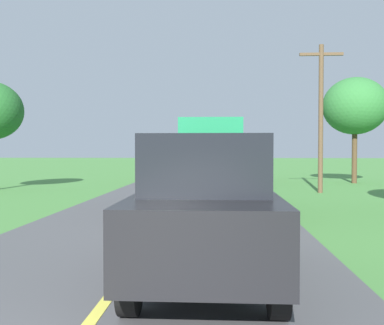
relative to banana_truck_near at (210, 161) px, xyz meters
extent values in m
cube|color=#2D2D30|center=(0.00, -0.88, -0.79)|extent=(0.90, 5.51, 0.24)
cube|color=brown|center=(0.00, -0.88, -0.59)|extent=(2.30, 5.80, 0.20)
cube|color=#197A4C|center=(0.00, 1.07, 0.46)|extent=(2.10, 1.90, 1.90)
cube|color=black|center=(0.00, 2.03, 0.79)|extent=(1.79, 0.02, 0.76)
cube|color=brown|center=(-1.11, -1.85, 0.06)|extent=(0.08, 3.85, 1.10)
cube|color=brown|center=(1.11, -1.85, 0.06)|extent=(0.08, 3.85, 1.10)
cube|color=brown|center=(0.00, -3.74, 0.06)|extent=(2.30, 0.08, 1.10)
cube|color=brown|center=(0.00, 0.03, 0.06)|extent=(2.30, 0.08, 1.10)
cylinder|color=black|center=(-1.05, 0.92, -0.89)|extent=(0.28, 1.00, 1.00)
cylinder|color=black|center=(1.05, 0.92, -0.89)|extent=(0.28, 1.00, 1.00)
cylinder|color=black|center=(-1.05, -2.47, -0.89)|extent=(0.28, 1.00, 1.00)
cylinder|color=black|center=(1.05, -2.47, -0.89)|extent=(0.28, 1.00, 1.00)
ellipsoid|color=gold|center=(-0.78, -0.23, -0.34)|extent=(0.54, 0.60, 0.40)
ellipsoid|color=#B1C22B|center=(0.66, -2.12, -0.29)|extent=(0.53, 0.53, 0.44)
ellipsoid|color=#BFCC29|center=(0.55, -2.57, 0.00)|extent=(0.48, 0.57, 0.51)
ellipsoid|color=#B0C31B|center=(-0.04, -0.93, -0.34)|extent=(0.49, 0.54, 0.52)
ellipsoid|color=#B1C52B|center=(-0.31, -0.63, 0.37)|extent=(0.44, 0.41, 0.48)
ellipsoid|color=#B1C12C|center=(0.25, -1.70, 0.01)|extent=(0.59, 0.72, 0.49)
ellipsoid|color=#AFC71F|center=(0.08, -1.03, 0.29)|extent=(0.60, 0.69, 0.45)
ellipsoid|color=#ACD420|center=(-0.37, -0.45, -0.27)|extent=(0.57, 0.70, 0.41)
ellipsoid|color=gold|center=(-0.10, -1.34, 0.01)|extent=(0.59, 0.55, 0.48)
ellipsoid|color=#AEC329|center=(-0.10, -0.66, 0.30)|extent=(0.46, 0.51, 0.47)
ellipsoid|color=#B0BD28|center=(-0.13, -2.74, -0.27)|extent=(0.41, 0.40, 0.49)
cube|color=#2D2D30|center=(-0.29, 10.21, -0.79)|extent=(0.90, 5.51, 0.24)
cube|color=brown|center=(-0.29, 10.21, -0.59)|extent=(2.30, 5.80, 0.20)
cube|color=red|center=(-0.29, 12.16, 0.46)|extent=(2.10, 1.90, 1.90)
cube|color=black|center=(-0.29, 13.11, 0.79)|extent=(1.78, 0.02, 0.76)
cube|color=#2D517F|center=(-1.40, 9.23, 0.06)|extent=(0.08, 3.85, 1.10)
cube|color=#2D517F|center=(0.82, 9.23, 0.06)|extent=(0.08, 3.85, 1.10)
cube|color=#2D517F|center=(-0.29, 7.35, 0.06)|extent=(2.30, 0.08, 1.10)
cube|color=#2D517F|center=(-0.29, 11.12, 0.06)|extent=(2.30, 0.08, 1.10)
cylinder|color=black|center=(-1.34, 12.01, -0.89)|extent=(0.28, 1.00, 1.00)
cylinder|color=black|center=(0.76, 12.01, -0.89)|extent=(0.28, 1.00, 1.00)
cylinder|color=black|center=(-1.34, 8.61, -0.89)|extent=(0.28, 1.00, 1.00)
cylinder|color=black|center=(0.76, 8.61, -0.89)|extent=(0.28, 1.00, 1.00)
ellipsoid|color=#AFC532|center=(0.49, 8.36, -0.30)|extent=(0.46, 0.42, 0.41)
ellipsoid|color=#ACD11F|center=(-0.98, 8.18, 0.02)|extent=(0.46, 0.54, 0.41)
ellipsoid|color=gold|center=(0.51, 8.94, 0.04)|extent=(0.41, 0.49, 0.49)
ellipsoid|color=#ACC328|center=(-0.92, 8.92, -0.02)|extent=(0.56, 0.65, 0.43)
ellipsoid|color=#BBD130|center=(-0.48, 10.19, 0.01)|extent=(0.55, 0.55, 0.46)
ellipsoid|color=gold|center=(-1.02, 8.95, 0.29)|extent=(0.57, 0.55, 0.52)
ellipsoid|color=gold|center=(-0.81, 9.76, 0.02)|extent=(0.58, 0.52, 0.52)
ellipsoid|color=#BCD127|center=(-0.22, 8.16, 0.31)|extent=(0.41, 0.39, 0.45)
ellipsoid|color=#B4CD2F|center=(-0.32, 9.01, 0.04)|extent=(0.55, 0.50, 0.49)
ellipsoid|color=#ACD324|center=(0.51, 8.88, 0.34)|extent=(0.46, 0.43, 0.43)
ellipsoid|color=#ACD027|center=(-0.25, 8.14, 0.02)|extent=(0.44, 0.54, 0.47)
ellipsoid|color=#BED031|center=(-1.11, 9.71, 0.36)|extent=(0.51, 0.59, 0.48)
ellipsoid|color=#A8CE2D|center=(-0.68, 7.70, -0.33)|extent=(0.46, 0.48, 0.51)
cylinder|color=brown|center=(4.58, 4.98, 1.66)|extent=(0.20, 0.20, 6.25)
cube|color=brown|center=(4.58, 4.98, 4.39)|extent=(1.82, 0.12, 0.12)
cylinder|color=#4C3823|center=(7.69, 10.68, -0.05)|extent=(0.28, 0.28, 2.84)
ellipsoid|color=#2D7033|center=(7.69, 10.68, 2.75)|extent=(3.45, 3.45, 3.11)
cube|color=black|center=(0.10, -8.37, -0.57)|extent=(1.70, 4.10, 0.80)
cube|color=black|center=(0.10, -8.57, 0.18)|extent=(1.44, 2.05, 0.70)
cylinder|color=black|center=(-0.67, -7.09, -1.07)|extent=(0.20, 0.64, 0.64)
cylinder|color=black|center=(0.87, -7.09, -1.07)|extent=(0.20, 0.64, 0.64)
cylinder|color=black|center=(-0.67, -9.64, -1.07)|extent=(0.20, 0.64, 0.64)
cylinder|color=black|center=(0.87, -9.64, -1.07)|extent=(0.20, 0.64, 0.64)
camera|label=1|loc=(0.26, -14.25, 0.35)|focal=41.87mm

